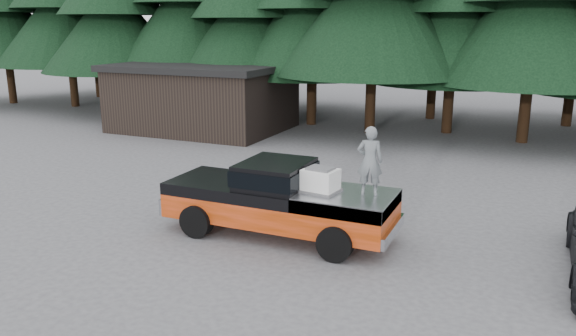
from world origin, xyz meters
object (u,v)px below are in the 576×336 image
at_px(pickup_truck, 279,210).
at_px(man_on_bed, 370,161).
at_px(air_compressor, 320,181).
at_px(utility_building, 203,96).

bearing_deg(pickup_truck, man_on_bed, 2.93).
bearing_deg(air_compressor, utility_building, 139.91).
relative_size(pickup_truck, utility_building, 0.71).
distance_m(man_on_bed, utility_building, 16.82).
distance_m(pickup_truck, air_compressor, 1.50).
bearing_deg(pickup_truck, utility_building, 129.13).
height_order(pickup_truck, utility_building, utility_building).
bearing_deg(utility_building, man_on_bed, -44.55).
bearing_deg(man_on_bed, utility_building, -55.97).
height_order(air_compressor, utility_building, utility_building).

